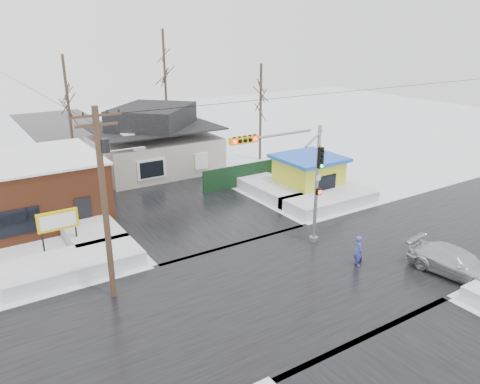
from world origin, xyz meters
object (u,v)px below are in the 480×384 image
kiosk (308,174)px  car (455,263)px  traffic_signal (296,173)px  marquee_sign (58,222)px  pedestrian (358,251)px  utility_pole (105,195)px

kiosk → car: 14.13m
traffic_signal → kiosk: traffic_signal is taller
traffic_signal → car: (4.97, -6.92, -3.84)m
kiosk → car: kiosk is taller
marquee_sign → pedestrian: 16.44m
traffic_signal → utility_pole: utility_pole is taller
pedestrian → kiosk: bearing=-10.4°
marquee_sign → utility_pole: bearing=-79.9°
pedestrian → traffic_signal: bearing=41.5°
traffic_signal → utility_pole: (-10.36, 0.53, 0.57)m
utility_pole → marquee_sign: utility_pole is taller
traffic_signal → marquee_sign: (-11.43, 6.53, -2.62)m
utility_pole → pedestrian: (11.93, -4.01, -4.27)m
utility_pole → kiosk: bearing=20.4°
marquee_sign → pedestrian: size_ratio=1.51×
car → pedestrian: bearing=125.7°
pedestrian → marquee_sign: bearing=69.7°
utility_pole → marquee_sign: bearing=100.1°
utility_pole → car: bearing=-25.9°
pedestrian → car: bearing=-118.0°
pedestrian → car: 4.85m
utility_pole → kiosk: utility_pole is taller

